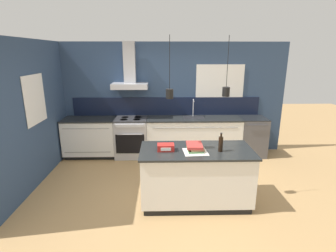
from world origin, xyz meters
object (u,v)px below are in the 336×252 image
dishwasher (252,136)px  bottle_on_island (221,144)px  red_supply_box (166,147)px  oven_range (132,137)px  book_stack (195,147)px

dishwasher → bottle_on_island: size_ratio=3.09×
dishwasher → red_supply_box: (-2.06, -2.06, 0.50)m
oven_range → book_stack: book_stack is taller
bottle_on_island → book_stack: size_ratio=0.86×
dishwasher → bottle_on_island: bottle_on_island is taller
book_stack → bottle_on_island: bearing=-8.0°
oven_range → dishwasher: bearing=0.1°
dishwasher → book_stack: book_stack is taller
bottle_on_island → book_stack: bottle_on_island is taller
oven_range → book_stack: size_ratio=2.66×
bottle_on_island → book_stack: (-0.38, 0.05, -0.07)m
red_supply_box → book_stack: bearing=-0.6°
red_supply_box → dishwasher: bearing=44.9°
oven_range → dishwasher: 2.83m
bottle_on_island → book_stack: 0.39m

